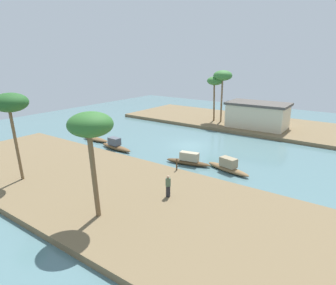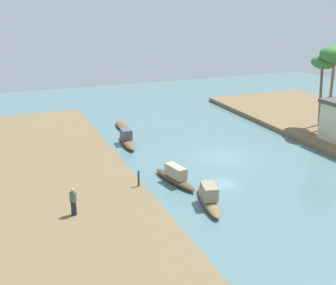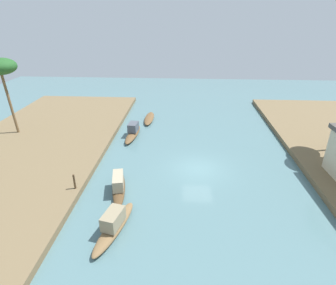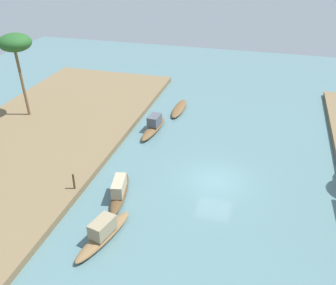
{
  "view_description": "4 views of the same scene",
  "coord_description": "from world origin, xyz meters",
  "views": [
    {
      "loc": [
        19.26,
        -31.09,
        11.01
      ],
      "look_at": [
        -0.76,
        -3.64,
        1.12
      ],
      "focal_mm": 32.67,
      "sensor_mm": 36.0,
      "label": 1
    },
    {
      "loc": [
        31.02,
        -17.56,
        12.98
      ],
      "look_at": [
        -2.4,
        -4.09,
        1.07
      ],
      "focal_mm": 47.41,
      "sensor_mm": 36.0,
      "label": 2
    },
    {
      "loc": [
        20.25,
        -1.27,
        11.89
      ],
      "look_at": [
        -3.51,
        -2.74,
        0.71
      ],
      "focal_mm": 29.82,
      "sensor_mm": 36.0,
      "label": 3
    },
    {
      "loc": [
        23.11,
        2.87,
        15.74
      ],
      "look_at": [
        -3.87,
        -4.6,
        0.42
      ],
      "focal_mm": 41.8,
      "sensor_mm": 36.0,
      "label": 4
    }
  ],
  "objects": [
    {
      "name": "riverbank_left",
      "position": [
        0.0,
        -15.43,
        0.24
      ],
      "size": [
        38.6,
        13.87,
        0.48
      ],
      "primitive_type": "cube",
      "color": "brown",
      "rests_on": "ground"
    },
    {
      "name": "river_water",
      "position": [
        0.0,
        0.0,
        0.0
      ],
      "size": [
        69.46,
        69.46,
        0.0
      ],
      "primitive_type": "plane",
      "color": "slate",
      "rests_on": "ground"
    },
    {
      "name": "sampan_open_hull",
      "position": [
        3.51,
        -5.91,
        0.49
      ],
      "size": [
        4.9,
        1.84,
        1.34
      ],
      "rotation": [
        0.0,
        0.0,
        0.2
      ],
      "color": "brown",
      "rests_on": "river_water"
    },
    {
      "name": "palm_tree_right_tall",
      "position": [
        -2.35,
        12.96,
        7.63
      ],
      "size": [
        2.91,
        2.91,
        8.09
      ],
      "color": "#7F6647",
      "rests_on": "riverbank_right"
    },
    {
      "name": "mooring_post",
      "position": [
        4.08,
        -8.89,
        1.04
      ],
      "size": [
        0.14,
        0.14,
        1.13
      ],
      "primitive_type": "cylinder",
      "color": "#4C3823",
      "rests_on": "riverbank_left"
    },
    {
      "name": "person_on_near_bank",
      "position": [
        6.69,
        -13.84,
        1.23
      ],
      "size": [
        0.47,
        0.47,
        1.73
      ],
      "rotation": [
        0.0,
        0.0,
        0.84
      ],
      "color": "#232328",
      "rests_on": "riverbank_left"
    },
    {
      "name": "palm_tree_right_short",
      "position": [
        -3.6,
        12.85,
        6.74
      ],
      "size": [
        2.5,
        2.5,
        7.11
      ],
      "color": "brown",
      "rests_on": "riverbank_right"
    },
    {
      "name": "sampan_downstream_large",
      "position": [
        7.62,
        -5.26,
        0.5
      ],
      "size": [
        4.98,
        2.08,
        1.4
      ],
      "rotation": [
        0.0,
        0.0,
        -0.24
      ],
      "color": "brown",
      "rests_on": "river_water"
    },
    {
      "name": "sampan_upstream_small",
      "position": [
        -6.35,
        -6.59,
        0.48
      ],
      "size": [
        4.98,
        1.37,
        1.4
      ],
      "rotation": [
        0.0,
        0.0,
        -0.08
      ],
      "color": "brown",
      "rests_on": "river_water"
    },
    {
      "name": "sampan_midstream",
      "position": [
        -11.24,
        -5.5,
        0.23
      ],
      "size": [
        4.49,
        1.05,
        0.46
      ],
      "rotation": [
        0.0,
        0.0,
        0.0
      ],
      "color": "brown",
      "rests_on": "river_water"
    }
  ]
}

